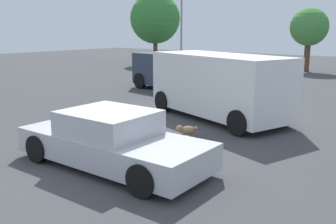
% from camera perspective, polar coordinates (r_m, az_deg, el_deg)
% --- Properties ---
extents(ground_plane, '(80.00, 80.00, 0.00)m').
position_cam_1_polar(ground_plane, '(8.94, -8.86, -7.58)').
color(ground_plane, '#424244').
extents(sedan_foreground, '(4.60, 2.00, 1.26)m').
position_cam_1_polar(sedan_foreground, '(8.60, -8.39, -4.30)').
color(sedan_foreground, '#B7BABF').
rests_on(sedan_foreground, ground_plane).
extents(dog, '(0.45, 0.55, 0.42)m').
position_cam_1_polar(dog, '(10.66, 2.74, -2.71)').
color(dog, olive).
rests_on(dog, ground_plane).
extents(van_white, '(5.61, 3.59, 2.19)m').
position_cam_1_polar(van_white, '(13.10, 7.55, 4.14)').
color(van_white, white).
rests_on(van_white, ground_plane).
extents(suv_dark, '(4.96, 2.74, 1.82)m').
position_cam_1_polar(suv_dark, '(19.10, 1.30, 6.23)').
color(suv_dark, '#2D384C').
rests_on(suv_dark, ground_plane).
extents(light_post_near, '(0.44, 0.44, 7.67)m').
position_cam_1_polar(light_post_near, '(29.76, 2.04, 16.23)').
color(light_post_near, gray).
rests_on(light_post_near, ground_plane).
extents(tree_back_center, '(2.69, 2.69, 4.53)m').
position_cam_1_polar(tree_back_center, '(29.64, 20.35, 11.78)').
color(tree_back_center, brown).
rests_on(tree_back_center, ground_plane).
extents(tree_back_right, '(4.29, 4.29, 6.07)m').
position_cam_1_polar(tree_back_right, '(33.74, -1.93, 13.79)').
color(tree_back_right, brown).
rests_on(tree_back_right, ground_plane).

